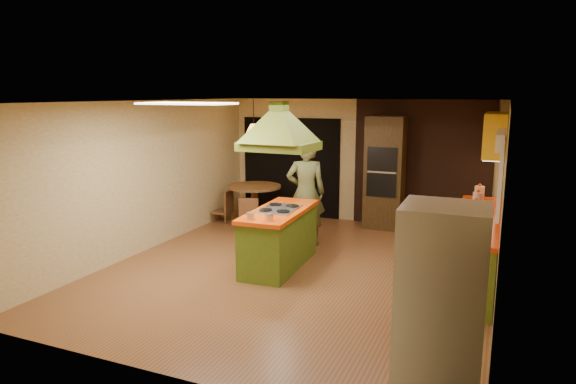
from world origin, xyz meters
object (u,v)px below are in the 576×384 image
at_px(kitchen_island, 279,238).
at_px(man, 306,193).
at_px(wall_oven, 385,173).
at_px(canister_large, 479,193).
at_px(dining_table, 255,197).
at_px(refrigerator, 441,304).

bearing_deg(kitchen_island, man, 89.45).
bearing_deg(wall_oven, canister_large, -33.39).
bearing_deg(canister_large, dining_table, 174.88).
height_order(wall_oven, canister_large, wall_oven).
xyz_separation_m(kitchen_island, refrigerator, (2.67, -2.63, 0.41)).
xyz_separation_m(man, refrigerator, (2.72, -3.87, -0.06)).
relative_size(man, canister_large, 8.20).
height_order(kitchen_island, refrigerator, refrigerator).
relative_size(wall_oven, canister_large, 9.70).
distance_m(man, refrigerator, 4.73).
distance_m(dining_table, canister_large, 4.29).
bearing_deg(wall_oven, man, -121.34).
bearing_deg(dining_table, man, -32.25).
xyz_separation_m(wall_oven, canister_large, (1.79, -1.15, -0.06)).
xyz_separation_m(kitchen_island, dining_table, (-1.51, 2.16, 0.11)).
xyz_separation_m(refrigerator, wall_oven, (-1.72, 5.55, 0.23)).
bearing_deg(kitchen_island, refrigerator, -47.41).
bearing_deg(dining_table, kitchen_island, -55.04).
xyz_separation_m(kitchen_island, man, (-0.05, 1.24, 0.47)).
bearing_deg(refrigerator, kitchen_island, 134.09).
xyz_separation_m(dining_table, canister_large, (4.25, -0.38, 0.47)).
bearing_deg(man, wall_oven, -144.70).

